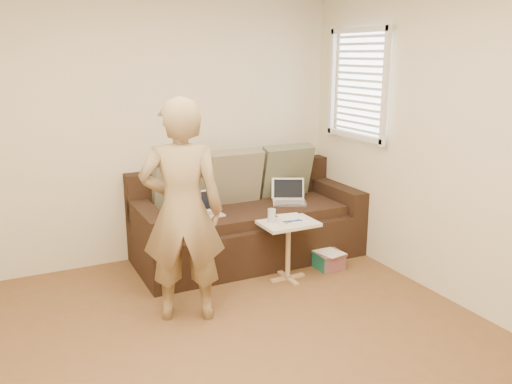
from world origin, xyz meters
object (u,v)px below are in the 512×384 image
Objects in this scene: person at (182,211)px; drinking_glass at (272,216)px; sofa at (248,217)px; laptop_white at (206,216)px; side_table at (288,251)px; laptop_silver at (290,204)px; striped_box at (328,260)px.

person reaches higher than drinking_glass.
laptop_white is (-0.47, -0.07, 0.10)m from sofa.
sofa is 7.23× the size of laptop_white.
side_table is 4.52× the size of drinking_glass.
sofa is at bearing -116.00° from person.
laptop_silver is 0.72m from side_table.
drinking_glass reaches higher than side_table.
drinking_glass is (0.92, 0.33, -0.25)m from person.
sofa is at bearing 85.98° from drinking_glass.
striped_box is at bearing -0.94° from drinking_glass.
person reaches higher than laptop_silver.
person is 14.21× the size of drinking_glass.
side_table is 0.36m from drinking_glass.
laptop_white is 1.17× the size of striped_box.
laptop_silver reaches higher than side_table.
laptop_silver is (0.44, -0.05, 0.10)m from sofa.
person is at bearing -122.12° from laptop_silver.
laptop_white reaches higher than striped_box.
person reaches higher than striped_box.
side_table is 0.51m from striped_box.
sofa reaches higher than laptop_silver.
laptop_white is 0.66m from drinking_glass.
sofa reaches higher than side_table.
laptop_silver is at bearing 103.91° from striped_box.
person is at bearing -160.53° from drinking_glass.
sofa is 1.29× the size of person.
person reaches higher than sofa.
drinking_glass is at bearing 179.06° from striped_box.
sofa is 0.45m from laptop_silver.
laptop_silver reaches higher than striped_box.
person is 1.74m from striped_box.
laptop_white is 0.83m from side_table.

